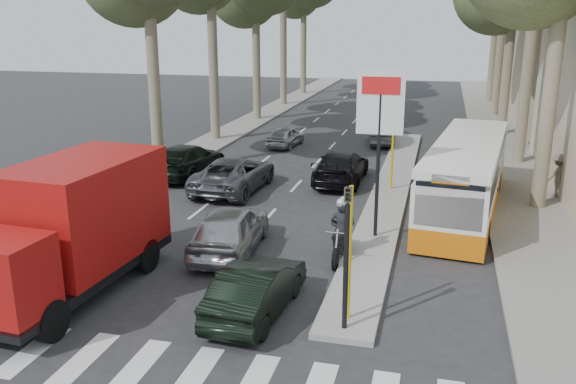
% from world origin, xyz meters
% --- Properties ---
extents(ground, '(120.00, 120.00, 0.00)m').
position_xyz_m(ground, '(0.00, 0.00, 0.00)').
color(ground, '#28282B').
rests_on(ground, ground).
extents(sidewalk_right, '(3.20, 70.00, 0.12)m').
position_xyz_m(sidewalk_right, '(8.60, 25.00, 0.06)').
color(sidewalk_right, gray).
rests_on(sidewalk_right, ground).
extents(median_left, '(2.40, 64.00, 0.12)m').
position_xyz_m(median_left, '(-8.00, 28.00, 0.06)').
color(median_left, gray).
rests_on(median_left, ground).
extents(traffic_island, '(1.50, 26.00, 0.16)m').
position_xyz_m(traffic_island, '(3.25, 11.00, 0.08)').
color(traffic_island, gray).
rests_on(traffic_island, ground).
extents(billboard, '(1.50, 12.10, 5.60)m').
position_xyz_m(billboard, '(3.25, 5.00, 3.70)').
color(billboard, yellow).
rests_on(billboard, ground).
extents(traffic_light_island, '(0.16, 0.41, 3.60)m').
position_xyz_m(traffic_light_island, '(3.25, -1.50, 2.49)').
color(traffic_light_island, black).
rests_on(traffic_light_island, ground).
extents(silver_hatchback, '(2.16, 4.65, 1.54)m').
position_xyz_m(silver_hatchback, '(-1.10, 2.81, 0.77)').
color(silver_hatchback, '#A5A7AD').
rests_on(silver_hatchback, ground).
extents(dark_hatchback, '(1.70, 4.15, 1.34)m').
position_xyz_m(dark_hatchback, '(0.94, -1.00, 0.67)').
color(dark_hatchback, black).
rests_on(dark_hatchback, ground).
extents(queue_car_a, '(2.61, 5.35, 1.46)m').
position_xyz_m(queue_car_a, '(-3.33, 9.64, 0.73)').
color(queue_car_a, '#53545B').
rests_on(queue_car_a, ground).
extents(queue_car_b, '(2.06, 5.01, 1.45)m').
position_xyz_m(queue_car_b, '(0.91, 12.11, 0.73)').
color(queue_car_b, black).
rests_on(queue_car_b, ground).
extents(queue_car_c, '(1.73, 3.58, 1.18)m').
position_xyz_m(queue_car_c, '(-3.50, 19.18, 0.59)').
color(queue_car_c, '#A8ABB0').
rests_on(queue_car_c, ground).
extents(queue_car_d, '(1.90, 4.09, 1.30)m').
position_xyz_m(queue_car_d, '(1.80, 21.27, 0.65)').
color(queue_car_d, '#45484C').
rests_on(queue_car_d, ground).
extents(queue_car_e, '(2.37, 5.24, 1.49)m').
position_xyz_m(queue_car_e, '(-6.30, 11.52, 0.74)').
color(queue_car_e, black).
rests_on(queue_car_e, ground).
extents(red_truck, '(2.93, 6.77, 3.53)m').
position_xyz_m(red_truck, '(-4.19, -0.96, 1.87)').
color(red_truck, black).
rests_on(red_truck, ground).
extents(city_bus, '(3.63, 10.79, 2.79)m').
position_xyz_m(city_bus, '(6.20, 8.92, 1.47)').
color(city_bus, orange).
rests_on(city_bus, ground).
extents(motorcycle, '(0.84, 2.33, 1.98)m').
position_xyz_m(motorcycle, '(2.40, 3.25, 0.90)').
color(motorcycle, black).
rests_on(motorcycle, ground).
extents(pedestrian_near, '(0.79, 1.05, 1.61)m').
position_xyz_m(pedestrian_near, '(7.20, 9.39, 0.93)').
color(pedestrian_near, '#3C344E').
rests_on(pedestrian_near, sidewalk_right).
extents(pedestrian_far, '(1.24, 1.03, 1.77)m').
position_xyz_m(pedestrian_far, '(9.93, 11.61, 1.01)').
color(pedestrian_far, '#706354').
rests_on(pedestrian_far, sidewalk_right).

